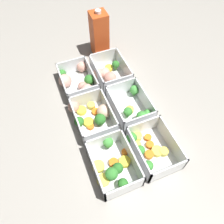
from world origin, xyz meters
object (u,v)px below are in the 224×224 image
Objects in this scene: container_far_center at (132,107)px; container_far_right at (149,149)px; container_near_left at (78,81)px; container_far_left at (109,74)px; juice_carton at (99,34)px; container_near_center at (93,116)px; container_near_right at (113,166)px.

container_far_right is (0.17, -0.02, -0.00)m from container_far_center.
container_near_left and container_far_right have the same top height.
container_far_left and container_far_right have the same top height.
juice_carton reaches higher than container_far_right.
container_far_center is (0.19, 0.14, -0.00)m from container_near_left.
container_near_left is 1.00× the size of container_near_center.
container_near_left and container_near_center have the same top height.
container_near_center is 1.09× the size of container_far_right.
juice_carton is (-0.17, 0.02, 0.07)m from container_far_left.
container_near_center and container_near_right have the same top height.
container_far_right is (0.36, 0.13, -0.00)m from container_near_left.
container_near_center is 0.37m from juice_carton.
container_far_left and container_far_center have the same top height.
container_near_right is (0.37, -0.00, -0.00)m from container_near_left.
juice_carton reaches higher than container_far_left.
juice_carton reaches higher than container_near_left.
juice_carton is (-0.33, 0.15, 0.07)m from container_near_center.
container_near_right and container_far_center have the same top height.
container_near_right is 1.02× the size of container_far_center.
container_near_left is 1.09× the size of container_near_right.
container_far_left is at bearing 160.19° from container_near_right.
container_far_center is (0.18, 0.02, 0.00)m from container_far_left.
container_far_right is 0.52m from juice_carton.
container_far_right is at bearing -2.71° from juice_carton.
container_near_right is at bearing -16.14° from juice_carton.
container_far_right is 0.86× the size of juice_carton.
container_near_center is 0.15m from container_far_center.
juice_carton reaches higher than container_near_center.
container_far_center is at bearing -0.96° from juice_carton.
container_near_left is 1.09× the size of container_far_right.
container_far_center is 0.36m from juice_carton.
container_near_left is at bearing -43.97° from juice_carton.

